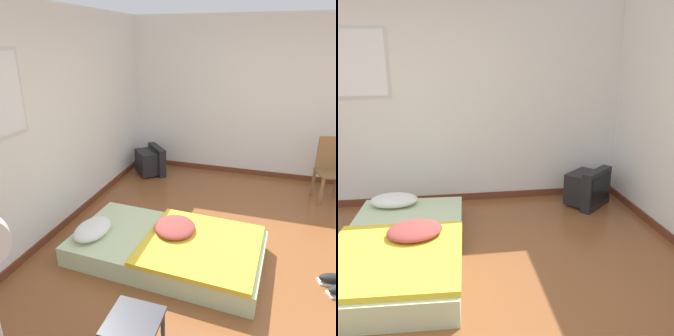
# 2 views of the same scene
# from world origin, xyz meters

# --- Properties ---
(ground_plane) EXTENTS (20.00, 20.00, 0.00)m
(ground_plane) POSITION_xyz_m (0.00, 0.00, 0.00)
(ground_plane) COLOR brown
(wall_back) EXTENTS (7.57, 0.08, 2.60)m
(wall_back) POSITION_xyz_m (-0.01, 2.57, 1.29)
(wall_back) COLOR white
(wall_back) RESTS_ON ground_plane
(wall_right) EXTENTS (0.08, 7.48, 2.60)m
(wall_right) POSITION_xyz_m (2.62, 0.00, 1.29)
(wall_right) COLOR white
(wall_right) RESTS_ON ground_plane
(mattress_bed) EXTENTS (1.21, 2.07, 0.37)m
(mattress_bed) POSITION_xyz_m (-0.11, 1.10, 0.14)
(mattress_bed) COLOR beige
(mattress_bed) RESTS_ON ground_plane
(crt_tv) EXTENTS (0.64, 0.63, 0.49)m
(crt_tv) POSITION_xyz_m (2.09, 2.11, 0.23)
(crt_tv) COLOR black
(crt_tv) RESTS_ON ground_plane
(wooden_chair) EXTENTS (0.46, 0.46, 0.93)m
(wooden_chair) POSITION_xyz_m (1.98, -0.71, 0.53)
(wooden_chair) COLOR olive
(wooden_chair) RESTS_ON ground_plane
(side_stool) EXTENTS (0.36, 0.36, 0.48)m
(side_stool) POSITION_xyz_m (-1.43, 0.90, 0.38)
(side_stool) COLOR #333338
(side_stool) RESTS_ON ground_plane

